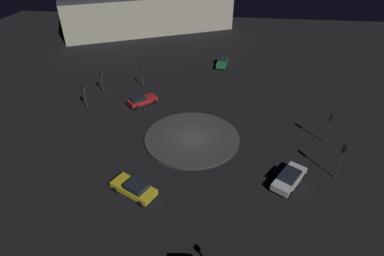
{
  "coord_description": "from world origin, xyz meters",
  "views": [
    {
      "loc": [
        -3.73,
        29.76,
        21.75
      ],
      "look_at": [
        0.0,
        0.0,
        1.6
      ],
      "focal_mm": 28.21,
      "sensor_mm": 36.0,
      "label": 1
    }
  ],
  "objects_px": {
    "car_green": "(223,62)",
    "traffic_light_southeast_near": "(142,73)",
    "traffic_light_east": "(84,93)",
    "traffic_light_west_near": "(342,155)",
    "car_silver": "(289,178)",
    "traffic_light_west": "(330,123)",
    "traffic_light_southeast": "(101,78)",
    "car_yellow": "(134,188)",
    "store_building": "(148,11)",
    "car_red": "(141,100)"
  },
  "relations": [
    {
      "from": "car_silver",
      "to": "traffic_light_east",
      "type": "relative_size",
      "value": 1.11
    },
    {
      "from": "car_red",
      "to": "traffic_light_west_near",
      "type": "relative_size",
      "value": 0.99
    },
    {
      "from": "traffic_light_west_near",
      "to": "traffic_light_southeast_near",
      "type": "bearing_deg",
      "value": -17.62
    },
    {
      "from": "car_yellow",
      "to": "traffic_light_southeast",
      "type": "height_order",
      "value": "traffic_light_southeast"
    },
    {
      "from": "traffic_light_west",
      "to": "traffic_light_west_near",
      "type": "relative_size",
      "value": 0.93
    },
    {
      "from": "car_red",
      "to": "traffic_light_west_near",
      "type": "distance_m",
      "value": 26.99
    },
    {
      "from": "car_silver",
      "to": "traffic_light_west_near",
      "type": "distance_m",
      "value": 5.6
    },
    {
      "from": "car_silver",
      "to": "car_yellow",
      "type": "bearing_deg",
      "value": -45.21
    },
    {
      "from": "traffic_light_southeast",
      "to": "car_green",
      "type": "bearing_deg",
      "value": 71.62
    },
    {
      "from": "store_building",
      "to": "car_yellow",
      "type": "bearing_deg",
      "value": 75.77
    },
    {
      "from": "car_red",
      "to": "traffic_light_west",
      "type": "xyz_separation_m",
      "value": [
        -24.23,
        6.2,
        2.03
      ]
    },
    {
      "from": "traffic_light_west",
      "to": "car_silver",
      "type": "bearing_deg",
      "value": 51.21
    },
    {
      "from": "car_silver",
      "to": "car_red",
      "type": "bearing_deg",
      "value": -93.71
    },
    {
      "from": "car_green",
      "to": "traffic_light_west_near",
      "type": "xyz_separation_m",
      "value": [
        -12.82,
        28.73,
        2.25
      ]
    },
    {
      "from": "traffic_light_west",
      "to": "store_building",
      "type": "xyz_separation_m",
      "value": [
        32.51,
        -44.06,
        1.69
      ]
    },
    {
      "from": "car_silver",
      "to": "traffic_light_west_near",
      "type": "relative_size",
      "value": 1.15
    },
    {
      "from": "traffic_light_east",
      "to": "traffic_light_west",
      "type": "bearing_deg",
      "value": 10.43
    },
    {
      "from": "car_yellow",
      "to": "store_building",
      "type": "relative_size",
      "value": 0.12
    },
    {
      "from": "car_yellow",
      "to": "traffic_light_west",
      "type": "height_order",
      "value": "traffic_light_west"
    },
    {
      "from": "traffic_light_southeast_near",
      "to": "car_red",
      "type": "bearing_deg",
      "value": -24.81
    },
    {
      "from": "car_silver",
      "to": "traffic_light_west",
      "type": "bearing_deg",
      "value": 178.3
    },
    {
      "from": "car_red",
      "to": "traffic_light_southeast",
      "type": "height_order",
      "value": "traffic_light_southeast"
    },
    {
      "from": "car_silver",
      "to": "traffic_light_west_near",
      "type": "height_order",
      "value": "traffic_light_west_near"
    },
    {
      "from": "car_red",
      "to": "car_yellow",
      "type": "height_order",
      "value": "car_red"
    },
    {
      "from": "traffic_light_southeast",
      "to": "traffic_light_southeast_near",
      "type": "bearing_deg",
      "value": 59.96
    },
    {
      "from": "car_green",
      "to": "store_building",
      "type": "height_order",
      "value": "store_building"
    },
    {
      "from": "car_red",
      "to": "traffic_light_east",
      "type": "bearing_deg",
      "value": 160.3
    },
    {
      "from": "car_silver",
      "to": "store_building",
      "type": "xyz_separation_m",
      "value": [
        27.24,
        -51.79,
        3.74
      ]
    },
    {
      "from": "car_red",
      "to": "store_building",
      "type": "bearing_deg",
      "value": 58.8
    },
    {
      "from": "car_green",
      "to": "traffic_light_southeast_near",
      "type": "xyz_separation_m",
      "value": [
        12.13,
        11.06,
        1.92
      ]
    },
    {
      "from": "car_red",
      "to": "store_building",
      "type": "relative_size",
      "value": 0.1
    },
    {
      "from": "car_silver",
      "to": "traffic_light_southeast",
      "type": "xyz_separation_m",
      "value": [
        25.61,
        -16.43,
        2.07
      ]
    },
    {
      "from": "car_silver",
      "to": "store_building",
      "type": "height_order",
      "value": "store_building"
    },
    {
      "from": "car_red",
      "to": "traffic_light_southeast_near",
      "type": "bearing_deg",
      "value": 58.15
    },
    {
      "from": "traffic_light_southeast",
      "to": "traffic_light_west_near",
      "type": "bearing_deg",
      "value": 7.59
    },
    {
      "from": "traffic_light_southeast",
      "to": "traffic_light_southeast_near",
      "type": "relative_size",
      "value": 1.07
    },
    {
      "from": "traffic_light_west_near",
      "to": "traffic_light_southeast",
      "type": "bearing_deg",
      "value": -8.36
    },
    {
      "from": "car_green",
      "to": "store_building",
      "type": "distance_m",
      "value": 29.18
    },
    {
      "from": "car_yellow",
      "to": "traffic_light_east",
      "type": "bearing_deg",
      "value": -26.38
    },
    {
      "from": "car_red",
      "to": "car_green",
      "type": "height_order",
      "value": "car_red"
    },
    {
      "from": "traffic_light_southeast",
      "to": "traffic_light_west_near",
      "type": "distance_m",
      "value": 33.97
    },
    {
      "from": "traffic_light_west",
      "to": "traffic_light_east",
      "type": "distance_m",
      "value": 31.25
    },
    {
      "from": "car_yellow",
      "to": "traffic_light_east",
      "type": "height_order",
      "value": "traffic_light_east"
    },
    {
      "from": "traffic_light_southeast",
      "to": "store_building",
      "type": "xyz_separation_m",
      "value": [
        1.63,
        -35.36,
        1.67
      ]
    },
    {
      "from": "car_green",
      "to": "traffic_light_southeast_near",
      "type": "bearing_deg",
      "value": -42.94
    },
    {
      "from": "traffic_light_east",
      "to": "traffic_light_west_near",
      "type": "bearing_deg",
      "value": -0.73
    },
    {
      "from": "car_yellow",
      "to": "traffic_light_southeast_near",
      "type": "height_order",
      "value": "traffic_light_southeast_near"
    },
    {
      "from": "car_yellow",
      "to": "traffic_light_west_near",
      "type": "distance_m",
      "value": 20.63
    },
    {
      "from": "car_green",
      "to": "store_building",
      "type": "bearing_deg",
      "value": -133.41
    },
    {
      "from": "car_red",
      "to": "traffic_light_east",
      "type": "distance_m",
      "value": 7.84
    }
  ]
}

